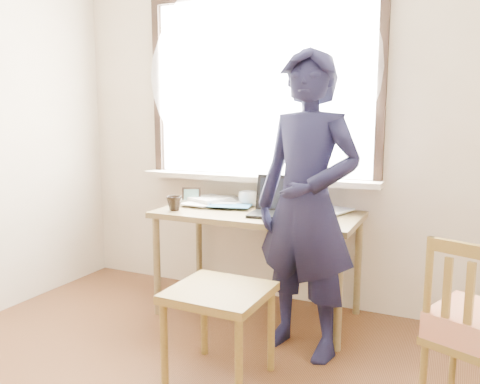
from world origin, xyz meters
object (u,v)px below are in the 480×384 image
at_px(desk, 258,223).
at_px(work_chair, 219,303).
at_px(laptop, 280,206).
at_px(person, 307,205).
at_px(mug_white, 248,199).
at_px(mug_dark, 174,203).

height_order(desk, work_chair, desk).
distance_m(laptop, person, 0.44).
relative_size(mug_white, mug_dark, 1.26).
distance_m(laptop, mug_white, 0.39).
bearing_deg(laptop, person, -49.98).
relative_size(mug_dark, person, 0.06).
height_order(desk, mug_white, mug_white).
relative_size(mug_white, work_chair, 0.27).
bearing_deg(desk, mug_white, 130.23).
distance_m(mug_white, person, 0.82).
bearing_deg(mug_white, desk, -49.77).
height_order(mug_white, person, person).
relative_size(desk, work_chair, 2.75).
xyz_separation_m(laptop, mug_white, (-0.33, 0.21, -0.01)).
bearing_deg(person, work_chair, -107.36).
height_order(laptop, mug_white, laptop).
bearing_deg(mug_dark, work_chair, -43.74).
distance_m(mug_white, mug_dark, 0.55).
xyz_separation_m(mug_white, person, (0.61, -0.54, 0.09)).
xyz_separation_m(desk, person, (0.45, -0.36, 0.22)).
height_order(mug_dark, person, person).
bearing_deg(work_chair, person, 58.38).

